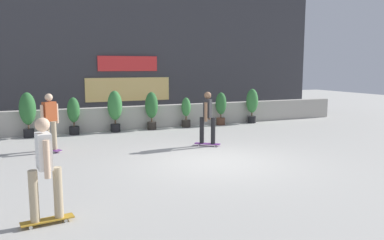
% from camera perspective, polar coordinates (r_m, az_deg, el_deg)
% --- Properties ---
extents(ground_plane, '(48.00, 48.00, 0.00)m').
position_cam_1_polar(ground_plane, '(10.02, 3.32, -6.21)').
color(ground_plane, '#B2AFA8').
extents(planter_wall, '(18.00, 0.40, 0.90)m').
position_cam_1_polar(planter_wall, '(15.47, -6.42, 0.50)').
color(planter_wall, '#B2ADA3').
rests_on(planter_wall, ground).
extents(building_backdrop, '(20.00, 2.08, 6.50)m').
position_cam_1_polar(building_backdrop, '(19.23, -9.95, 10.25)').
color(building_backdrop, '#38383D').
rests_on(building_backdrop, ground).
extents(potted_plant_0, '(0.55, 0.55, 1.58)m').
position_cam_1_polar(potted_plant_0, '(14.37, -23.44, 1.23)').
color(potted_plant_0, black).
rests_on(potted_plant_0, ground).
extents(potted_plant_1, '(0.44, 0.44, 1.36)m').
position_cam_1_polar(potted_plant_1, '(14.44, -17.35, 0.92)').
color(potted_plant_1, black).
rests_on(potted_plant_1, ground).
extents(potted_plant_2, '(0.54, 0.54, 1.56)m').
position_cam_1_polar(potted_plant_2, '(14.64, -11.50, 1.80)').
color(potted_plant_2, black).
rests_on(potted_plant_2, ground).
extents(potted_plant_3, '(0.50, 0.50, 1.48)m').
position_cam_1_polar(potted_plant_3, '(14.98, -6.09, 1.83)').
color(potted_plant_3, '#2D2823').
rests_on(potted_plant_3, ground).
extents(potted_plant_4, '(0.38, 0.38, 1.22)m').
position_cam_1_polar(potted_plant_4, '(15.48, -0.90, 1.31)').
color(potted_plant_4, '#2D2823').
rests_on(potted_plant_4, ground).
extents(potted_plant_5, '(0.46, 0.46, 1.38)m').
position_cam_1_polar(potted_plant_5, '(16.12, 4.36, 2.03)').
color(potted_plant_5, brown).
rests_on(potted_plant_5, ground).
extents(potted_plant_6, '(0.51, 0.51, 1.50)m').
position_cam_1_polar(potted_plant_6, '(16.85, 9.00, 2.51)').
color(potted_plant_6, black).
rests_on(potted_plant_6, ground).
extents(skater_foreground, '(0.75, 0.65, 1.70)m').
position_cam_1_polar(skater_foreground, '(11.77, 2.35, 0.59)').
color(skater_foreground, '#72338C').
rests_on(skater_foreground, ground).
extents(skater_mid_plaza, '(0.57, 0.79, 1.70)m').
position_cam_1_polar(skater_mid_plaza, '(11.74, -20.56, 0.06)').
color(skater_mid_plaza, '#72338C').
rests_on(skater_mid_plaza, ground).
extents(skater_far_right, '(0.82, 0.56, 1.70)m').
position_cam_1_polar(skater_far_right, '(6.33, -21.25, -6.45)').
color(skater_far_right, '#BF8C26').
rests_on(skater_far_right, ground).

